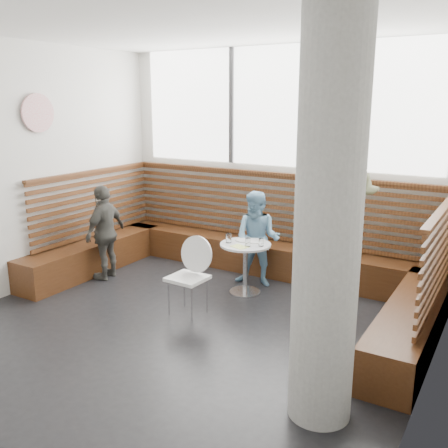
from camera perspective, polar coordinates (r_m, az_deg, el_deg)
The scene contains 15 objects.
room at distance 5.12m, azimuth -5.75°, elevation 4.24°, with size 5.00×5.00×3.20m.
booth at distance 6.86m, azimuth 3.33°, elevation -3.47°, with size 5.00×2.50×1.44m.
concrete_column at distance 3.73m, azimuth 11.83°, elevation 0.34°, with size 0.50×0.50×3.20m, color gray.
wall_art at distance 7.05m, azimuth -20.51°, elevation 11.80°, with size 0.50×0.50×0.03m, color white.
cafe_table at distance 6.46m, azimuth 2.45°, elevation -3.88°, with size 0.65×0.65×0.67m.
cafe_chair at distance 5.88m, azimuth -3.81°, elevation -5.19°, with size 0.44×0.43×0.91m.
adult_man at distance 5.70m, azimuth 13.59°, elevation -2.50°, with size 1.14×0.66×1.77m, color #494D33.
child_back at distance 6.71m, azimuth 3.86°, elevation -1.74°, with size 0.63×0.49×1.30m, color #6E9EBF.
child_left at distance 7.16m, azimuth -13.41°, elevation -0.92°, with size 0.78×0.33×1.33m, color #494842.
plate_near at distance 6.54m, azimuth 2.20°, elevation -1.84°, with size 0.21×0.21×0.01m, color white.
plate_far at distance 6.48m, azimuth 3.48°, elevation -2.00°, with size 0.20×0.20×0.01m, color white.
glass_left at distance 6.43m, azimuth 0.54°, elevation -1.64°, with size 0.07×0.07×0.11m, color white.
glass_mid at distance 6.28m, azimuth 2.74°, elevation -2.08°, with size 0.07×0.07×0.11m, color white.
glass_right at distance 6.30m, azimuth 4.27°, elevation -2.09°, with size 0.06×0.06×0.10m, color white.
menu_card at distance 6.26m, azimuth 1.75°, elevation -2.61°, with size 0.21×0.15×0.00m, color #A5C64C.
Camera 1 is at (3.02, -4.04, 2.46)m, focal length 40.00 mm.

